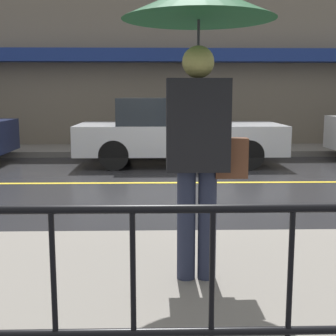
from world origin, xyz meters
The scene contains 8 objects.
ground_plane centered at (0.00, 0.00, 0.00)m, with size 80.00×80.00×0.00m, color #262628.
sidewalk_near centered at (0.00, -4.98, 0.07)m, with size 28.00×3.17×0.14m.
sidewalk_far centered at (0.00, 4.29, 0.07)m, with size 28.00×1.80×0.14m.
lane_marking centered at (0.00, 0.00, 0.00)m, with size 25.20×0.12×0.01m.
building_storefront centered at (0.00, 5.31, 2.49)m, with size 28.00×0.85×4.96m.
railing_foreground centered at (0.00, -6.32, 0.75)m, with size 12.00×0.04×0.98m.
pedestrian centered at (-0.24, -4.68, 1.88)m, with size 1.11×1.11×2.19m.
car_silver centered at (-0.09, 2.27, 0.75)m, with size 4.50×1.90×1.47m.
Camera 1 is at (-0.55, -8.14, 1.56)m, focal length 50.00 mm.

